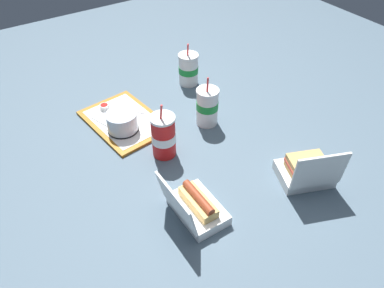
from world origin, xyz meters
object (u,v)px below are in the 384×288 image
object	(u,v)px
plastic_fork	(132,110)
clamshell_hotdog_left	(196,206)
soda_cup_center	(188,69)
food_tray	(124,121)
soda_cup_back	(207,106)
cake_container	(122,122)
soda_cup_front	(164,136)
ketchup_cup	(104,107)
clamshell_sandwich_right	(306,170)

from	to	relation	value
plastic_fork	clamshell_hotdog_left	bearing A→B (deg)	-39.96
soda_cup_center	food_tray	bearing A→B (deg)	-74.68
clamshell_hotdog_left	soda_cup_back	bearing A→B (deg)	140.58
soda_cup_center	cake_container	bearing A→B (deg)	-68.76
clamshell_hotdog_left	soda_cup_front	size ratio (longest dim) A/B	0.84
soda_cup_center	clamshell_hotdog_left	bearing A→B (deg)	-31.36
soda_cup_center	soda_cup_back	bearing A→B (deg)	-19.04
soda_cup_center	soda_cup_front	distance (m)	0.51
cake_container	ketchup_cup	xyz separation A→B (m)	(-0.17, -0.01, -0.02)
clamshell_sandwich_right	soda_cup_back	size ratio (longest dim) A/B	1.02
food_tray	soda_cup_front	xyz separation A→B (m)	(0.26, 0.04, 0.08)
food_tray	clamshell_hotdog_left	world-z (taller)	clamshell_hotdog_left
food_tray	clamshell_hotdog_left	bearing A→B (deg)	-2.05
clamshell_hotdog_left	soda_cup_center	distance (m)	0.80
cake_container	soda_cup_front	xyz separation A→B (m)	(0.21, 0.08, 0.04)
clamshell_sandwich_right	cake_container	bearing A→B (deg)	-144.73
plastic_fork	soda_cup_back	distance (m)	0.34
food_tray	soda_cup_back	size ratio (longest dim) A/B	1.78
cake_container	soda_cup_front	size ratio (longest dim) A/B	0.55
clamshell_hotdog_left	soda_cup_center	size ratio (longest dim) A/B	0.93
ketchup_cup	clamshell_sandwich_right	bearing A→B (deg)	29.24
soda_cup_back	soda_cup_front	size ratio (longest dim) A/B	0.95
plastic_fork	clamshell_hotdog_left	world-z (taller)	clamshell_hotdog_left
ketchup_cup	plastic_fork	xyz separation A→B (m)	(0.07, 0.10, -0.01)
cake_container	plastic_fork	xyz separation A→B (m)	(-0.10, 0.09, -0.04)
clamshell_sandwich_right	soda_cup_front	xyz separation A→B (m)	(-0.40, -0.35, 0.04)
food_tray	clamshell_hotdog_left	xyz separation A→B (m)	(0.58, -0.02, 0.03)
plastic_fork	soda_cup_front	bearing A→B (deg)	-35.39
soda_cup_center	plastic_fork	bearing A→B (deg)	-78.51
plastic_fork	soda_cup_back	xyz separation A→B (m)	(0.24, 0.23, 0.07)
food_tray	plastic_fork	bearing A→B (deg)	124.30
soda_cup_back	food_tray	bearing A→B (deg)	-124.02
soda_cup_back	soda_cup_front	bearing A→B (deg)	-74.64
cake_container	soda_cup_front	bearing A→B (deg)	20.26
soda_cup_front	clamshell_hotdog_left	bearing A→B (deg)	-11.70
clamshell_hotdog_left	clamshell_sandwich_right	size ratio (longest dim) A/B	0.87
ketchup_cup	plastic_fork	size ratio (longest dim) A/B	0.36
clamshell_sandwich_right	ketchup_cup	bearing A→B (deg)	-150.76
cake_container	clamshell_hotdog_left	world-z (taller)	clamshell_hotdog_left
plastic_fork	soda_cup_front	distance (m)	0.31
ketchup_cup	soda_cup_front	size ratio (longest dim) A/B	0.17
cake_container	food_tray	bearing A→B (deg)	150.90
clamshell_sandwich_right	soda_cup_back	xyz separation A→B (m)	(-0.46, -0.10, 0.04)
food_tray	clamshell_hotdog_left	distance (m)	0.58
soda_cup_center	ketchup_cup	bearing A→B (deg)	-90.61
clamshell_hotdog_left	clamshell_sandwich_right	bearing A→B (deg)	78.52
clamshell_sandwich_right	soda_cup_front	distance (m)	0.53
soda_cup_center	clamshell_sandwich_right	bearing A→B (deg)	-0.23
ketchup_cup	soda_cup_front	world-z (taller)	soda_cup_front
cake_container	soda_cup_center	size ratio (longest dim) A/B	0.60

